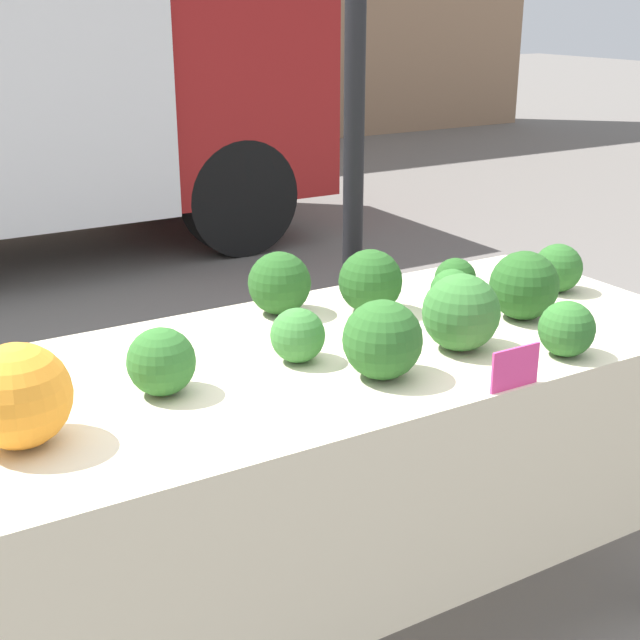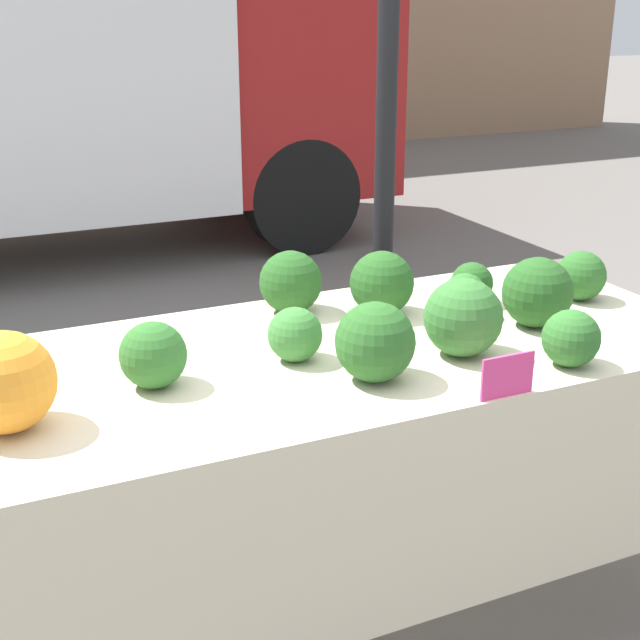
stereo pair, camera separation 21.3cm
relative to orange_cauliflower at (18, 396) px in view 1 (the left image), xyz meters
The scene contains 16 objects.
tent_pole 1.65m from the orange_cauliflower, 34.33° to the left, with size 0.07×0.07×2.55m.
market_table 0.77m from the orange_cauliflower, ahead, with size 2.03×0.84×0.89m.
orange_cauliflower is the anchor object (origin of this frame).
broccoli_head_0 0.33m from the orange_cauliflower, 14.64° to the left, with size 0.15×0.15×0.15m.
broccoli_head_1 0.88m from the orange_cauliflower, 27.77° to the left, with size 0.17×0.17×0.17m.
broccoli_head_2 1.58m from the orange_cauliflower, ahead, with size 0.14×0.14×0.14m.
broccoli_head_3 1.32m from the orange_cauliflower, ahead, with size 0.18×0.18×0.18m.
broccoli_head_4 1.03m from the orange_cauliflower, ahead, with size 0.19×0.19×0.19m.
broccoli_head_5 1.04m from the orange_cauliflower, 16.53° to the left, with size 0.17×0.17×0.17m.
broccoli_head_6 0.66m from the orange_cauliflower, ahead, with size 0.13×0.13×0.13m.
broccoli_head_7 1.24m from the orange_cauliflower, ahead, with size 0.14×0.14×0.14m.
broccoli_head_8 1.30m from the orange_cauliflower, 11.87° to the left, with size 0.12×0.12×0.12m.
broccoli_head_9 1.21m from the orange_cauliflower, ahead, with size 0.12×0.12×0.12m.
broccoli_head_10 0.78m from the orange_cauliflower, ahead, with size 0.18×0.18×0.18m.
price_sign 1.03m from the orange_cauliflower, 16.04° to the right, with size 0.13×0.01×0.10m.
produce_crate 2.34m from the orange_cauliflower, ahead, with size 0.41×0.35×0.32m.
Camera 1 is at (-1.03, -1.72, 1.70)m, focal length 50.00 mm.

